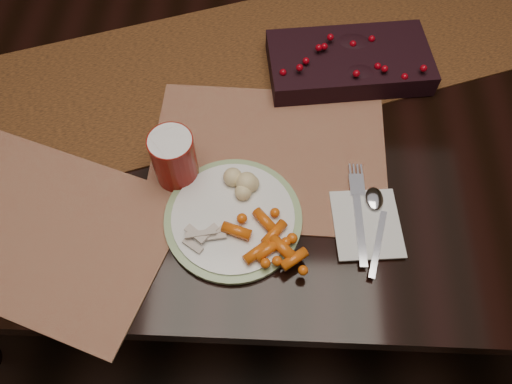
{
  "coord_description": "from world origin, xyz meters",
  "views": [
    {
      "loc": [
        -0.01,
        -0.68,
        1.53
      ],
      "look_at": [
        -0.03,
        -0.27,
        0.8
      ],
      "focal_mm": 35.0,
      "sensor_mm": 36.0,
      "label": 1
    }
  ],
  "objects_px": {
    "red_cup": "(174,158)",
    "mashed_potatoes": "(244,181)",
    "dinner_plate": "(233,218)",
    "baby_carrots": "(264,240)",
    "turkey_shreds": "(204,235)",
    "dining_table": "(270,184)",
    "placemat_main": "(269,156)",
    "napkin": "(367,224)",
    "centerpiece": "(349,60)"
  },
  "relations": [
    {
      "from": "dining_table",
      "to": "napkin",
      "type": "height_order",
      "value": "napkin"
    },
    {
      "from": "napkin",
      "to": "baby_carrots",
      "type": "bearing_deg",
      "value": -170.02
    },
    {
      "from": "centerpiece",
      "to": "turkey_shreds",
      "type": "height_order",
      "value": "centerpiece"
    },
    {
      "from": "centerpiece",
      "to": "baby_carrots",
      "type": "relative_size",
      "value": 2.71
    },
    {
      "from": "baby_carrots",
      "to": "napkin",
      "type": "relative_size",
      "value": 0.9
    },
    {
      "from": "dining_table",
      "to": "mashed_potatoes",
      "type": "height_order",
      "value": "mashed_potatoes"
    },
    {
      "from": "centerpiece",
      "to": "placemat_main",
      "type": "height_order",
      "value": "centerpiece"
    },
    {
      "from": "baby_carrots",
      "to": "mashed_potatoes",
      "type": "bearing_deg",
      "value": 109.99
    },
    {
      "from": "napkin",
      "to": "mashed_potatoes",
      "type": "bearing_deg",
      "value": 159.54
    },
    {
      "from": "dining_table",
      "to": "placemat_main",
      "type": "xyz_separation_m",
      "value": [
        -0.01,
        -0.16,
        0.38
      ]
    },
    {
      "from": "dining_table",
      "to": "placemat_main",
      "type": "height_order",
      "value": "placemat_main"
    },
    {
      "from": "dining_table",
      "to": "napkin",
      "type": "relative_size",
      "value": 13.57
    },
    {
      "from": "centerpiece",
      "to": "napkin",
      "type": "distance_m",
      "value": 0.36
    },
    {
      "from": "mashed_potatoes",
      "to": "napkin",
      "type": "height_order",
      "value": "mashed_potatoes"
    },
    {
      "from": "dinner_plate",
      "to": "baby_carrots",
      "type": "height_order",
      "value": "baby_carrots"
    },
    {
      "from": "napkin",
      "to": "red_cup",
      "type": "relative_size",
      "value": 1.24
    },
    {
      "from": "baby_carrots",
      "to": "red_cup",
      "type": "distance_m",
      "value": 0.21
    },
    {
      "from": "baby_carrots",
      "to": "turkey_shreds",
      "type": "xyz_separation_m",
      "value": [
        -0.1,
        0.01,
        -0.0
      ]
    },
    {
      "from": "dining_table",
      "to": "napkin",
      "type": "distance_m",
      "value": 0.51
    },
    {
      "from": "turkey_shreds",
      "to": "napkin",
      "type": "xyz_separation_m",
      "value": [
        0.28,
        0.04,
        -0.02
      ]
    },
    {
      "from": "baby_carrots",
      "to": "turkey_shreds",
      "type": "relative_size",
      "value": 1.61
    },
    {
      "from": "baby_carrots",
      "to": "red_cup",
      "type": "xyz_separation_m",
      "value": [
        -0.16,
        0.14,
        0.03
      ]
    },
    {
      "from": "dinner_plate",
      "to": "baby_carrots",
      "type": "bearing_deg",
      "value": -41.28
    },
    {
      "from": "placemat_main",
      "to": "mashed_potatoes",
      "type": "height_order",
      "value": "mashed_potatoes"
    },
    {
      "from": "placemat_main",
      "to": "red_cup",
      "type": "bearing_deg",
      "value": -161.84
    },
    {
      "from": "placemat_main",
      "to": "baby_carrots",
      "type": "bearing_deg",
      "value": -89.25
    },
    {
      "from": "dinner_plate",
      "to": "turkey_shreds",
      "type": "height_order",
      "value": "turkey_shreds"
    },
    {
      "from": "baby_carrots",
      "to": "placemat_main",
      "type": "bearing_deg",
      "value": 89.21
    },
    {
      "from": "centerpiece",
      "to": "red_cup",
      "type": "height_order",
      "value": "red_cup"
    },
    {
      "from": "placemat_main",
      "to": "mashed_potatoes",
      "type": "relative_size",
      "value": 5.99
    },
    {
      "from": "dinner_plate",
      "to": "napkin",
      "type": "distance_m",
      "value": 0.23
    },
    {
      "from": "mashed_potatoes",
      "to": "turkey_shreds",
      "type": "distance_m",
      "value": 0.12
    },
    {
      "from": "baby_carrots",
      "to": "dinner_plate",
      "type": "bearing_deg",
      "value": 138.72
    },
    {
      "from": "dining_table",
      "to": "turkey_shreds",
      "type": "relative_size",
      "value": 24.17
    },
    {
      "from": "dining_table",
      "to": "baby_carrots",
      "type": "xyz_separation_m",
      "value": [
        -0.01,
        -0.35,
        0.4
      ]
    },
    {
      "from": "mashed_potatoes",
      "to": "napkin",
      "type": "bearing_deg",
      "value": -15.11
    },
    {
      "from": "dinner_plate",
      "to": "turkey_shreds",
      "type": "distance_m",
      "value": 0.07
    },
    {
      "from": "dining_table",
      "to": "red_cup",
      "type": "height_order",
      "value": "red_cup"
    },
    {
      "from": "dinner_plate",
      "to": "red_cup",
      "type": "bearing_deg",
      "value": 140.46
    },
    {
      "from": "dinner_plate",
      "to": "red_cup",
      "type": "height_order",
      "value": "red_cup"
    },
    {
      "from": "dinner_plate",
      "to": "napkin",
      "type": "relative_size",
      "value": 1.81
    },
    {
      "from": "turkey_shreds",
      "to": "napkin",
      "type": "bearing_deg",
      "value": 8.77
    },
    {
      "from": "dinner_plate",
      "to": "red_cup",
      "type": "relative_size",
      "value": 2.25
    },
    {
      "from": "baby_carrots",
      "to": "napkin",
      "type": "xyz_separation_m",
      "value": [
        0.18,
        0.05,
        -0.02
      ]
    },
    {
      "from": "dining_table",
      "to": "dinner_plate",
      "type": "xyz_separation_m",
      "value": [
        -0.06,
        -0.3,
        0.39
      ]
    },
    {
      "from": "dining_table",
      "to": "turkey_shreds",
      "type": "distance_m",
      "value": 0.54
    },
    {
      "from": "dining_table",
      "to": "turkey_shreds",
      "type": "height_order",
      "value": "turkey_shreds"
    },
    {
      "from": "red_cup",
      "to": "mashed_potatoes",
      "type": "bearing_deg",
      "value": -14.0
    },
    {
      "from": "baby_carrots",
      "to": "turkey_shreds",
      "type": "distance_m",
      "value": 0.1
    },
    {
      "from": "mashed_potatoes",
      "to": "napkin",
      "type": "xyz_separation_m",
      "value": [
        0.21,
        -0.06,
        -0.03
      ]
    }
  ]
}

